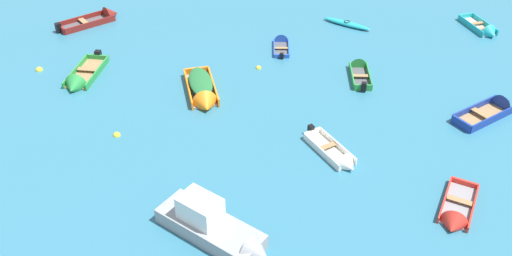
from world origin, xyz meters
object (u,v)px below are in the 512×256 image
(rowboat_turquoise_back_row_right, at_px, (485,31))
(rowboat_maroon_outer_right, at_px, (100,18))
(rowboat_deep_blue_near_left, at_px, (495,108))
(kayak_turquoise_far_right, at_px, (347,24))
(mooring_buoy_far_field, at_px, (39,70))
(rowboat_blue_near_camera, at_px, (281,43))
(mooring_buoy_trailing, at_px, (258,68))
(rowboat_white_midfield_left, at_px, (339,158))
(rowboat_orange_far_back, at_px, (203,92))
(mooring_buoy_near_foreground, at_px, (117,135))
(rowboat_red_back_row_center, at_px, (455,218))
(rowboat_green_foreground_center, at_px, (359,70))
(rowboat_green_center, at_px, (79,81))
(motor_launch_grey_midfield_right, at_px, (217,229))

(rowboat_turquoise_back_row_right, relative_size, rowboat_maroon_outer_right, 0.87)
(rowboat_deep_blue_near_left, xyz_separation_m, kayak_turquoise_far_right, (-8.98, 9.71, -0.05))
(rowboat_turquoise_back_row_right, height_order, mooring_buoy_far_field, rowboat_turquoise_back_row_right)
(rowboat_blue_near_camera, xyz_separation_m, mooring_buoy_trailing, (-0.91, -3.55, -0.13))
(rowboat_white_midfield_left, height_order, mooring_buoy_trailing, rowboat_white_midfield_left)
(rowboat_deep_blue_near_left, height_order, rowboat_blue_near_camera, rowboat_deep_blue_near_left)
(rowboat_orange_far_back, relative_size, mooring_buoy_near_foreground, 11.87)
(rowboat_deep_blue_near_left, height_order, mooring_buoy_far_field, rowboat_deep_blue_near_left)
(rowboat_turquoise_back_row_right, distance_m, rowboat_red_back_row_center, 20.16)
(rowboat_green_foreground_center, height_order, mooring_buoy_far_field, rowboat_green_foreground_center)
(rowboat_green_foreground_center, height_order, mooring_buoy_trailing, rowboat_green_foreground_center)
(rowboat_green_foreground_center, distance_m, rowboat_green_center, 17.50)
(rowboat_deep_blue_near_left, distance_m, rowboat_blue_near_camera, 14.46)
(rowboat_turquoise_back_row_right, distance_m, rowboat_blue_near_camera, 14.91)
(motor_launch_grey_midfield_right, relative_size, kayak_turquoise_far_right, 1.52)
(rowboat_green_foreground_center, distance_m, rowboat_red_back_row_center, 13.14)
(rowboat_turquoise_back_row_right, distance_m, rowboat_orange_far_back, 21.50)
(rowboat_red_back_row_center, bearing_deg, mooring_buoy_trailing, 133.94)
(rowboat_maroon_outer_right, bearing_deg, rowboat_green_center, -73.29)
(rowboat_deep_blue_near_left, distance_m, kayak_turquoise_far_right, 13.23)
(mooring_buoy_far_field, bearing_deg, rowboat_white_midfield_left, -15.20)
(motor_launch_grey_midfield_right, height_order, mooring_buoy_trailing, motor_launch_grey_midfield_right)
(kayak_turquoise_far_right, bearing_deg, rowboat_red_back_row_center, -72.74)
(rowboat_blue_near_camera, bearing_deg, mooring_buoy_trailing, -104.30)
(motor_launch_grey_midfield_right, bearing_deg, mooring_buoy_far_field, 142.15)
(rowboat_maroon_outer_right, relative_size, motor_launch_grey_midfield_right, 0.77)
(rowboat_white_midfield_left, distance_m, kayak_turquoise_far_right, 15.85)
(rowboat_blue_near_camera, height_order, rowboat_orange_far_back, rowboat_orange_far_back)
(rowboat_turquoise_back_row_right, height_order, motor_launch_grey_midfield_right, motor_launch_grey_midfield_right)
(rowboat_red_back_row_center, bearing_deg, rowboat_white_midfield_left, 149.17)
(rowboat_green_foreground_center, relative_size, mooring_buoy_near_foreground, 8.99)
(kayak_turquoise_far_right, relative_size, mooring_buoy_near_foreground, 9.22)
(rowboat_green_foreground_center, xyz_separation_m, mooring_buoy_far_field, (-20.15, -3.77, -0.19))
(rowboat_orange_far_back, distance_m, mooring_buoy_near_foreground, 5.74)
(kayak_turquoise_far_right, bearing_deg, rowboat_turquoise_back_row_right, 4.33)
(motor_launch_grey_midfield_right, bearing_deg, rowboat_turquoise_back_row_right, 58.54)
(rowboat_green_foreground_center, distance_m, rowboat_turquoise_back_row_right, 11.48)
(rowboat_red_back_row_center, relative_size, rowboat_orange_far_back, 0.78)
(mooring_buoy_near_foreground, bearing_deg, rowboat_red_back_row_center, -9.68)
(rowboat_white_midfield_left, relative_size, mooring_buoy_far_field, 7.52)
(kayak_turquoise_far_right, height_order, rowboat_orange_far_back, rowboat_orange_far_back)
(motor_launch_grey_midfield_right, xyz_separation_m, rowboat_orange_far_back, (-3.65, 10.52, -0.19))
(rowboat_green_foreground_center, height_order, rowboat_turquoise_back_row_right, rowboat_turquoise_back_row_right)
(motor_launch_grey_midfield_right, bearing_deg, mooring_buoy_trailing, 94.29)
(rowboat_red_back_row_center, height_order, mooring_buoy_near_foreground, rowboat_red_back_row_center)
(rowboat_green_center, height_order, mooring_buoy_far_field, rowboat_green_center)
(rowboat_green_center, bearing_deg, rowboat_turquoise_back_row_right, 25.74)
(rowboat_green_foreground_center, xyz_separation_m, rowboat_deep_blue_near_left, (7.80, -2.95, 0.03))
(rowboat_turquoise_back_row_right, bearing_deg, rowboat_orange_far_back, -145.07)
(rowboat_maroon_outer_right, bearing_deg, mooring_buoy_far_field, -95.07)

